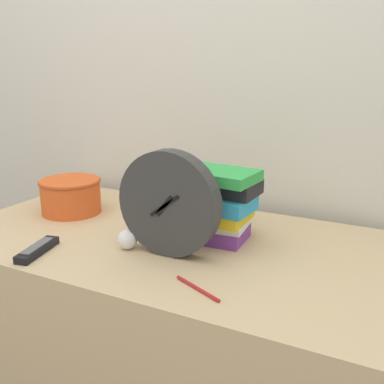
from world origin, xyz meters
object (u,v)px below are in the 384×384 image
object	(u,v)px
desk_clock	(169,204)
pen	(197,288)
crumpled_paper_ball	(127,239)
book_stack	(214,205)
tv_remote	(37,249)
basket	(71,194)

from	to	relation	value
desk_clock	pen	xyz separation A→B (m)	(0.15, -0.14, -0.14)
crumpled_paper_ball	book_stack	bearing A→B (deg)	44.86
tv_remote	pen	world-z (taller)	tv_remote
basket	crumpled_paper_ball	world-z (taller)	basket
basket	crumpled_paper_ball	bearing A→B (deg)	-26.53
desk_clock	crumpled_paper_ball	size ratio (longest dim) A/B	5.19
pen	book_stack	bearing A→B (deg)	107.77
desk_clock	crumpled_paper_ball	distance (m)	0.16
book_stack	pen	bearing A→B (deg)	-72.23
desk_clock	pen	size ratio (longest dim) A/B	2.08
basket	crumpled_paper_ball	distance (m)	0.39
book_stack	basket	world-z (taller)	book_stack
desk_clock	book_stack	bearing A→B (deg)	69.62
crumpled_paper_ball	pen	distance (m)	0.30
desk_clock	basket	bearing A→B (deg)	161.81
book_stack	tv_remote	world-z (taller)	book_stack
crumpled_paper_ball	pen	size ratio (longest dim) A/B	0.40
book_stack	crumpled_paper_ball	world-z (taller)	book_stack
tv_remote	pen	bearing A→B (deg)	1.43
basket	tv_remote	size ratio (longest dim) A/B	1.28
desk_clock	basket	world-z (taller)	desk_clock
desk_clock	basket	size ratio (longest dim) A/B	1.36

